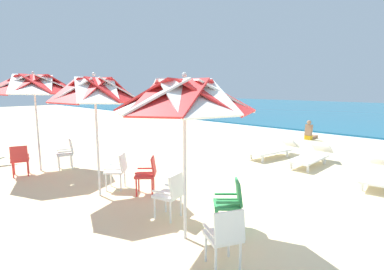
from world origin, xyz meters
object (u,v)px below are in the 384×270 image
(plastic_chair_1, at_px, (231,201))
(beach_umbrella_1, at_px, (95,92))
(plastic_chair_0, at_px, (225,234))
(beachgoer_seated, at_px, (310,133))
(plastic_chair_5, at_px, (20,159))
(plastic_chair_6, at_px, (67,152))
(plastic_chair_2, at_px, (171,193))
(beach_umbrella_2, at_px, (34,85))
(beach_umbrella_0, at_px, (185,98))
(sun_lounger_2, at_px, (273,149))
(sun_lounger_0, at_px, (378,173))
(sun_lounger_1, at_px, (311,156))
(plastic_chair_4, at_px, (148,173))
(plastic_chair_3, at_px, (118,169))

(plastic_chair_1, height_order, beach_umbrella_1, beach_umbrella_1)
(plastic_chair_0, height_order, beachgoer_seated, beachgoer_seated)
(plastic_chair_5, relative_size, plastic_chair_6, 1.00)
(plastic_chair_2, height_order, beachgoer_seated, beachgoer_seated)
(plastic_chair_2, relative_size, beach_umbrella_2, 0.30)
(beach_umbrella_0, height_order, beach_umbrella_2, beach_umbrella_2)
(plastic_chair_1, distance_m, sun_lounger_2, 5.72)
(plastic_chair_0, bearing_deg, plastic_chair_1, 123.96)
(beach_umbrella_0, bearing_deg, sun_lounger_2, 107.29)
(plastic_chair_2, bearing_deg, plastic_chair_6, 179.33)
(plastic_chair_2, xyz_separation_m, beachgoer_seated, (-1.83, 10.24, -0.20))
(sun_lounger_0, height_order, sun_lounger_1, same)
(plastic_chair_5, bearing_deg, plastic_chair_4, 24.78)
(plastic_chair_0, bearing_deg, beachgoer_seated, 108.12)
(plastic_chair_0, relative_size, plastic_chair_2, 1.00)
(plastic_chair_2, bearing_deg, beach_umbrella_0, -24.24)
(plastic_chair_5, xyz_separation_m, sun_lounger_0, (7.14, 6.25, -0.22))
(beach_umbrella_1, xyz_separation_m, sun_lounger_0, (4.22, 5.43, -2.06))
(beach_umbrella_0, height_order, beachgoer_seated, beach_umbrella_0)
(plastic_chair_4, bearing_deg, sun_lounger_0, 52.34)
(plastic_chair_4, height_order, beachgoer_seated, beachgoer_seated)
(plastic_chair_2, bearing_deg, plastic_chair_5, -166.45)
(beach_umbrella_2, bearing_deg, plastic_chair_2, 6.81)
(plastic_chair_0, distance_m, plastic_chair_3, 3.89)
(plastic_chair_2, xyz_separation_m, plastic_chair_6, (-4.85, 0.06, 0.00))
(sun_lounger_2, bearing_deg, sun_lounger_1, -4.15)
(plastic_chair_1, bearing_deg, beach_umbrella_1, -164.68)
(plastic_chair_6, height_order, sun_lounger_1, plastic_chair_6)
(beach_umbrella_1, relative_size, sun_lounger_0, 1.24)
(plastic_chair_5, bearing_deg, sun_lounger_1, 52.92)
(beach_umbrella_2, relative_size, plastic_chair_6, 3.32)
(plastic_chair_3, bearing_deg, beach_umbrella_0, -9.87)
(beach_umbrella_0, bearing_deg, plastic_chair_4, 158.87)
(plastic_chair_5, bearing_deg, plastic_chair_2, 13.55)
(sun_lounger_2, bearing_deg, plastic_chair_4, -91.92)
(plastic_chair_1, relative_size, beachgoer_seated, 0.94)
(plastic_chair_4, bearing_deg, plastic_chair_0, -18.02)
(beach_umbrella_2, distance_m, sun_lounger_1, 8.53)
(sun_lounger_1, bearing_deg, beach_umbrella_2, -130.61)
(sun_lounger_2, bearing_deg, beach_umbrella_2, -122.05)
(plastic_chair_2, relative_size, beach_umbrella_1, 0.32)
(plastic_chair_6, bearing_deg, beach_umbrella_1, -8.63)
(plastic_chair_0, distance_m, plastic_chair_5, 6.67)
(plastic_chair_3, xyz_separation_m, plastic_chair_6, (-2.72, -0.11, 0.00))
(plastic_chair_0, height_order, plastic_chair_1, same)
(sun_lounger_2, bearing_deg, plastic_chair_5, -118.60)
(beach_umbrella_0, relative_size, plastic_chair_3, 3.06)
(beach_umbrella_0, relative_size, beach_umbrella_2, 0.92)
(plastic_chair_5, bearing_deg, plastic_chair_1, 15.49)
(plastic_chair_0, bearing_deg, plastic_chair_3, 169.84)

